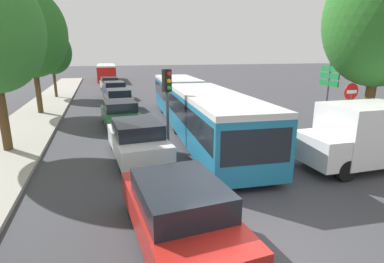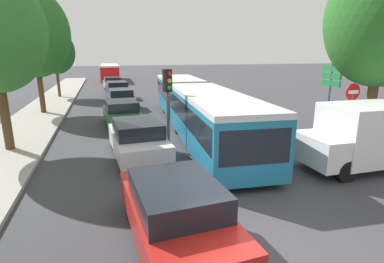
# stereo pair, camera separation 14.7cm
# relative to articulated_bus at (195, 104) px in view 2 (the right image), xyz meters

# --- Properties ---
(ground_plane) EXTENTS (200.00, 200.00, 0.00)m
(ground_plane) POSITION_rel_articulated_bus_xyz_m (-1.78, -10.10, -1.38)
(ground_plane) COLOR #3D3D42
(kerb_strip_left) EXTENTS (3.20, 52.16, 0.14)m
(kerb_strip_left) POSITION_rel_articulated_bus_xyz_m (-8.77, 10.98, -1.31)
(kerb_strip_left) COLOR #9E998E
(kerb_strip_left) RESTS_ON ground
(articulated_bus) EXTENTS (3.75, 16.29, 2.40)m
(articulated_bus) POSITION_rel_articulated_bus_xyz_m (0.00, 0.00, 0.00)
(articulated_bus) COLOR teal
(articulated_bus) RESTS_ON ground
(city_bus_rear) EXTENTS (2.75, 11.13, 2.38)m
(city_bus_rear) POSITION_rel_articulated_bus_xyz_m (-3.52, 32.06, -0.01)
(city_bus_rear) COLOR red
(city_bus_rear) RESTS_ON ground
(queued_car_red) EXTENTS (2.05, 4.33, 1.47)m
(queued_car_red) POSITION_rel_articulated_bus_xyz_m (-3.33, -9.52, -0.64)
(queued_car_red) COLOR #B21E19
(queued_car_red) RESTS_ON ground
(queued_car_white) EXTENTS (2.09, 4.41, 1.50)m
(queued_car_white) POSITION_rel_articulated_bus_xyz_m (-3.48, -3.72, -0.62)
(queued_car_white) COLOR white
(queued_car_white) RESTS_ON ground
(queued_car_green) EXTENTS (2.04, 4.30, 1.46)m
(queued_car_green) POSITION_rel_articulated_bus_xyz_m (-3.73, 1.90, -0.64)
(queued_car_green) COLOR #236638
(queued_car_green) RESTS_ON ground
(queued_car_graphite) EXTENTS (2.01, 4.24, 1.44)m
(queued_car_graphite) POSITION_rel_articulated_bus_xyz_m (-3.44, 7.87, -0.66)
(queued_car_graphite) COLOR #47474C
(queued_car_graphite) RESTS_ON ground
(queued_car_navy) EXTENTS (2.12, 4.48, 1.52)m
(queued_car_navy) POSITION_rel_articulated_bus_xyz_m (-3.42, 13.25, -0.61)
(queued_car_navy) COLOR navy
(queued_car_navy) RESTS_ON ground
(queued_car_tan) EXTENTS (2.04, 4.30, 1.46)m
(queued_car_tan) POSITION_rel_articulated_bus_xyz_m (-3.62, 19.65, -0.65)
(queued_car_tan) COLOR tan
(queued_car_tan) RESTS_ON ground
(white_van) EXTENTS (5.01, 2.03, 2.31)m
(white_van) POSITION_rel_articulated_bus_xyz_m (4.50, -7.11, -0.14)
(white_van) COLOR white
(white_van) RESTS_ON ground
(traffic_light) EXTENTS (0.38, 0.40, 3.40)m
(traffic_light) POSITION_rel_articulated_bus_xyz_m (-2.13, -3.18, 1.11)
(traffic_light) COLOR #56595E
(traffic_light) RESTS_ON ground
(no_entry_sign) EXTENTS (0.70, 0.08, 2.82)m
(no_entry_sign) POSITION_rel_articulated_bus_xyz_m (5.24, -5.15, 0.49)
(no_entry_sign) COLOR #56595E
(no_entry_sign) RESTS_ON ground
(direction_sign_post) EXTENTS (0.20, 1.40, 3.60)m
(direction_sign_post) POSITION_rel_articulated_bus_xyz_m (5.87, -3.09, 1.18)
(direction_sign_post) COLOR #56595E
(direction_sign_post) RESTS_ON ground
(tree_left_far) EXTENTS (4.44, 4.44, 7.99)m
(tree_left_far) POSITION_rel_articulated_bus_xyz_m (-8.63, 6.91, 3.84)
(tree_left_far) COLOR #51381E
(tree_left_far) RESTS_ON ground
(tree_left_distant) EXTENTS (3.42, 3.42, 6.12)m
(tree_left_distant) POSITION_rel_articulated_bus_xyz_m (-8.55, 14.83, 2.75)
(tree_left_distant) COLOR #51381E
(tree_left_distant) RESTS_ON ground
(tree_right_near) EXTENTS (4.47, 4.47, 8.08)m
(tree_right_near) POSITION_rel_articulated_bus_xyz_m (6.18, -5.21, 3.83)
(tree_right_near) COLOR #51381E
(tree_right_near) RESTS_ON ground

